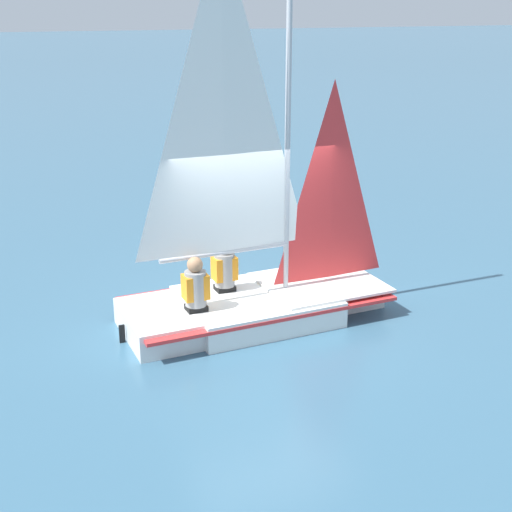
% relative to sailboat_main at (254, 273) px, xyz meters
% --- Properties ---
extents(ground_plane, '(260.00, 260.00, 0.00)m').
position_rel_sailboat_main_xyz_m(ground_plane, '(0.00, 0.03, -0.72)').
color(ground_plane, '#38607A').
extents(sailboat_main, '(1.74, 4.03, 5.51)m').
position_rel_sailboat_main_xyz_m(sailboat_main, '(0.00, 0.00, 0.00)').
color(sailboat_main, white).
rests_on(sailboat_main, ground_plane).
extents(sailor_helm, '(0.30, 0.34, 1.16)m').
position_rel_sailboat_main_xyz_m(sailor_helm, '(-0.35, -0.33, -0.10)').
color(sailor_helm, black).
rests_on(sailor_helm, ground_plane).
extents(sailor_crew, '(0.30, 0.34, 1.16)m').
position_rel_sailboat_main_xyz_m(sailor_crew, '(0.17, -0.97, -0.10)').
color(sailor_crew, black).
rests_on(sailor_crew, ground_plane).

